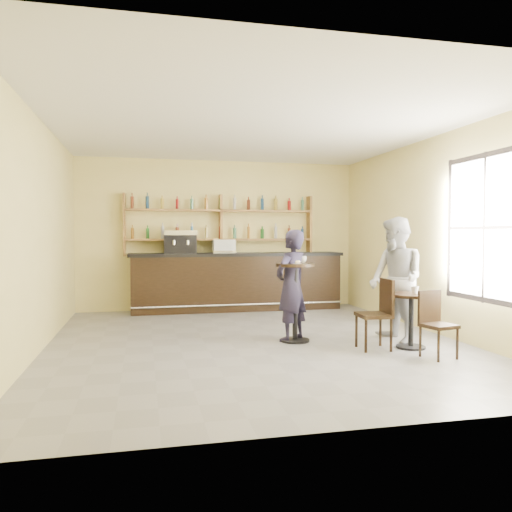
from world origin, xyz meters
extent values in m
plane|color=slate|center=(0.00, 0.00, 0.00)|extent=(7.00, 7.00, 0.00)
plane|color=white|center=(0.00, 0.00, 3.20)|extent=(7.00, 7.00, 0.00)
plane|color=#ECDB86|center=(0.00, 3.50, 1.60)|extent=(7.00, 0.00, 7.00)
plane|color=#ECDB86|center=(0.00, -3.50, 1.60)|extent=(7.00, 0.00, 7.00)
plane|color=#ECDB86|center=(-3.00, 0.00, 1.60)|extent=(0.00, 7.00, 7.00)
plane|color=#ECDB86|center=(3.00, 0.00, 1.60)|extent=(0.00, 7.00, 7.00)
plane|color=white|center=(2.99, -1.20, 1.70)|extent=(0.00, 2.00, 2.00)
cube|color=white|center=(0.59, -0.13, 1.18)|extent=(0.15, 0.15, 0.00)
torus|color=#DCA950|center=(0.60, -0.14, 1.20)|extent=(0.15, 0.15, 0.04)
imported|color=white|center=(0.73, -0.03, 1.23)|extent=(0.16, 0.16, 0.11)
imported|color=black|center=(0.55, -0.08, 0.84)|extent=(0.73, 0.68, 1.68)
imported|color=white|center=(2.11, -0.91, 0.82)|extent=(0.14, 0.14, 0.10)
imported|color=gray|center=(2.05, -0.49, 0.94)|extent=(0.76, 0.95, 1.87)
camera|label=1|loc=(-1.62, -7.25, 1.60)|focal=35.00mm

